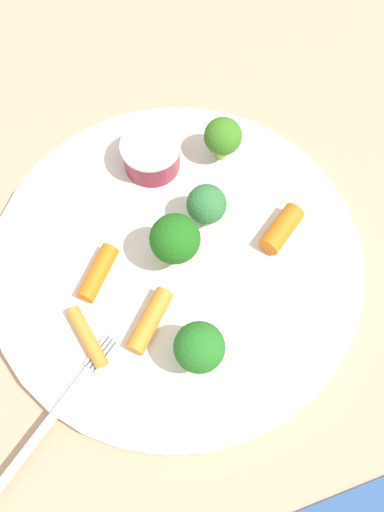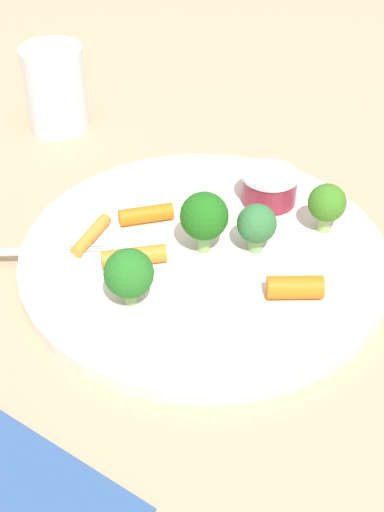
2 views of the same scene
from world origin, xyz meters
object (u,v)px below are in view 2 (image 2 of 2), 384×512
(broccoli_floret_3, at_px, (129,274))
(carrot_stick_0, at_px, (295,287))
(carrot_stick_3, at_px, (91,235))
(fork, at_px, (8,252))
(broccoli_floret_0, at_px, (204,217))
(carrot_stick_2, at_px, (134,256))
(sauce_cup, at_px, (269,187))
(carrot_stick_1, at_px, (146,214))
(broccoli_floret_2, at_px, (327,204))
(drinking_glass, at_px, (52,89))
(broccoli_floret_1, at_px, (257,225))
(plate, at_px, (204,255))

(broccoli_floret_3, relative_size, carrot_stick_0, 1.13)
(carrot_stick_3, height_order, fork, carrot_stick_3)
(broccoli_floret_0, height_order, carrot_stick_2, broccoli_floret_0)
(sauce_cup, distance_m, carrot_stick_1, 0.11)
(carrot_stick_0, distance_m, fork, 0.23)
(broccoli_floret_2, height_order, drinking_glass, drinking_glass)
(broccoli_floret_1, height_order, carrot_stick_3, broccoli_floret_1)
(sauce_cup, distance_m, carrot_stick_0, 0.13)
(broccoli_floret_2, distance_m, carrot_stick_3, 0.20)
(plate, height_order, broccoli_floret_1, broccoli_floret_1)
(carrot_stick_0, xyz_separation_m, drinking_glass, (0.03, -0.36, 0.02))
(plate, relative_size, broccoli_floret_0, 5.63)
(sauce_cup, xyz_separation_m, carrot_stick_3, (0.16, -0.04, -0.01))
(sauce_cup, relative_size, carrot_stick_3, 1.01)
(broccoli_floret_3, bearing_deg, carrot_stick_0, 149.54)
(plate, relative_size, carrot_stick_0, 7.19)
(carrot_stick_2, height_order, fork, carrot_stick_2)
(plate, xyz_separation_m, carrot_stick_3, (0.07, -0.06, 0.01))
(carrot_stick_2, bearing_deg, broccoli_floret_3, 56.80)
(carrot_stick_2, height_order, carrot_stick_3, carrot_stick_2)
(broccoli_floret_0, relative_size, carrot_stick_3, 1.07)
(plate, height_order, fork, fork)
(broccoli_floret_0, xyz_separation_m, broccoli_floret_1, (-0.04, 0.02, -0.01))
(broccoli_floret_0, relative_size, broccoli_floret_2, 1.22)
(broccoli_floret_3, bearing_deg, sauce_cup, -164.37)
(carrot_stick_0, height_order, drinking_glass, drinking_glass)
(broccoli_floret_3, bearing_deg, broccoli_floret_2, 176.07)
(broccoli_floret_3, relative_size, carrot_stick_3, 0.94)
(broccoli_floret_0, bearing_deg, carrot_stick_1, -73.10)
(broccoli_floret_2, bearing_deg, sauce_cup, -78.76)
(fork, bearing_deg, plate, 148.07)
(broccoli_floret_1, bearing_deg, broccoli_floret_3, -0.51)
(broccoli_floret_0, distance_m, fork, 0.16)
(broccoli_floret_2, xyz_separation_m, drinking_glass, (0.10, -0.31, 0.01))
(broccoli_floret_0, bearing_deg, broccoli_floret_1, 148.58)
(carrot_stick_2, bearing_deg, drinking_glass, -101.43)
(broccoli_floret_3, xyz_separation_m, drinking_glass, (-0.08, -0.30, 0.00))
(sauce_cup, distance_m, fork, 0.23)
(broccoli_floret_0, xyz_separation_m, broccoli_floret_2, (-0.10, 0.03, -0.01))
(carrot_stick_1, height_order, drinking_glass, drinking_glass)
(plate, height_order, carrot_stick_1, carrot_stick_1)
(broccoli_floret_1, bearing_deg, plate, -32.61)
(broccoli_floret_0, bearing_deg, fork, -32.24)
(sauce_cup, bearing_deg, broccoli_floret_3, 15.63)
(sauce_cup, xyz_separation_m, carrot_stick_1, (0.11, -0.03, -0.01))
(carrot_stick_0, xyz_separation_m, carrot_stick_2, (0.08, -0.10, -0.00))
(carrot_stick_2, xyz_separation_m, fork, (0.08, -0.07, -0.01))
(carrot_stick_1, bearing_deg, fork, -11.83)
(plate, distance_m, carrot_stick_1, 0.06)
(broccoli_floret_3, bearing_deg, fork, -62.93)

